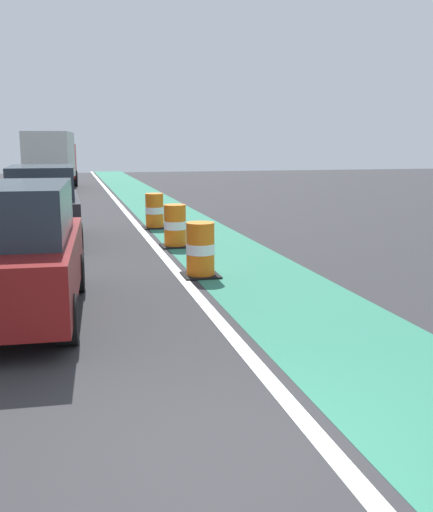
# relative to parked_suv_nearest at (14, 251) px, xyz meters

# --- Properties ---
(ground_plane) EXTENTS (100.00, 100.00, 0.00)m
(ground_plane) POSITION_rel_parked_suv_nearest_xyz_m (2.04, -4.84, -1.04)
(ground_plane) COLOR #2D2D30
(bike_lane_strip) EXTENTS (2.50, 80.00, 0.01)m
(bike_lane_strip) POSITION_rel_parked_suv_nearest_xyz_m (4.44, 7.16, -1.03)
(bike_lane_strip) COLOR #2D755B
(bike_lane_strip) RESTS_ON ground
(lane_divider_stripe) EXTENTS (0.20, 80.00, 0.01)m
(lane_divider_stripe) POSITION_rel_parked_suv_nearest_xyz_m (2.94, 7.16, -1.03)
(lane_divider_stripe) COLOR silver
(lane_divider_stripe) RESTS_ON ground
(parked_suv_nearest) EXTENTS (2.11, 4.70, 2.04)m
(parked_suv_nearest) POSITION_rel_parked_suv_nearest_xyz_m (0.00, 0.00, 0.00)
(parked_suv_nearest) COLOR maroon
(parked_suv_nearest) RESTS_ON ground
(parked_suv_second) EXTENTS (1.95, 4.62, 2.04)m
(parked_suv_second) POSITION_rel_parked_suv_nearest_xyz_m (0.15, 7.00, 0.00)
(parked_suv_second) COLOR black
(parked_suv_second) RESTS_ON ground
(traffic_barrel_front) EXTENTS (0.73, 0.73, 1.09)m
(traffic_barrel_front) POSITION_rel_parked_suv_nearest_xyz_m (3.33, 2.02, -0.50)
(traffic_barrel_front) COLOR orange
(traffic_barrel_front) RESTS_ON ground
(traffic_barrel_mid) EXTENTS (0.73, 0.73, 1.09)m
(traffic_barrel_mid) POSITION_rel_parked_suv_nearest_xyz_m (3.44, 5.50, -0.50)
(traffic_barrel_mid) COLOR orange
(traffic_barrel_mid) RESTS_ON ground
(traffic_barrel_back) EXTENTS (0.73, 0.73, 1.09)m
(traffic_barrel_back) POSITION_rel_parked_suv_nearest_xyz_m (3.41, 8.96, -0.50)
(traffic_barrel_back) COLOR orange
(traffic_barrel_back) RESTS_ON ground
(delivery_truck_down_block) EXTENTS (2.84, 7.75, 3.23)m
(delivery_truck_down_block) POSITION_rel_parked_suv_nearest_xyz_m (-0.02, 25.49, 0.81)
(delivery_truck_down_block) COLOR beige
(delivery_truck_down_block) RESTS_ON ground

